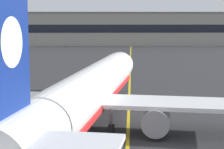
# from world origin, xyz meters

# --- Properties ---
(taxiway_centreline) EXTENTS (13.50, 179.54, 0.01)m
(taxiway_centreline) POSITION_xyz_m (0.00, 30.00, 0.00)
(taxiway_centreline) COLOR yellow
(taxiway_centreline) RESTS_ON ground
(airliner_foreground) EXTENTS (32.33, 41.27, 11.65)m
(airliner_foreground) POSITION_xyz_m (-4.94, 13.71, 3.37)
(airliner_foreground) COLOR white
(airliner_foreground) RESTS_ON ground
(safety_cone_by_nose_gear) EXTENTS (0.44, 0.44, 0.55)m
(safety_cone_by_nose_gear) POSITION_xyz_m (-3.09, 29.56, 0.26)
(safety_cone_by_nose_gear) COLOR orange
(safety_cone_by_nose_gear) RESTS_ON ground
(terminal_building) EXTENTS (160.53, 12.40, 12.12)m
(terminal_building) POSITION_xyz_m (5.93, 125.41, 6.07)
(terminal_building) COLOR #9E998E
(terminal_building) RESTS_ON ground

